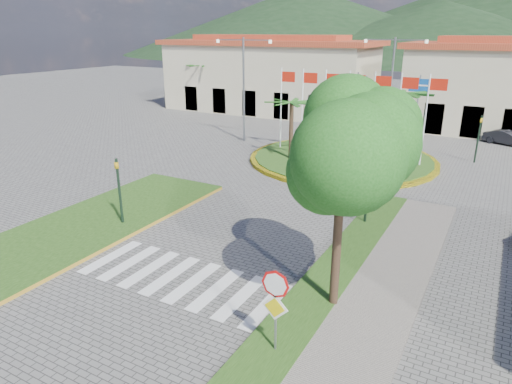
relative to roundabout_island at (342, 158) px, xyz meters
The scene contains 21 objects.
ground 22.00m from the roundabout_island, 90.01° to the right, with size 160.00×160.00×0.00m, color #62605D.
sidewalk_right 20.88m from the roundabout_island, 73.31° to the right, with size 4.00×28.00×0.15m, color gray.
verge_right 20.57m from the roundabout_island, 76.52° to the right, with size 1.60×28.00×0.18m, color #1F4313.
median_left 17.27m from the roundabout_island, 112.12° to the right, with size 5.00×14.00×0.18m, color #1F4313.
crosswalk 18.00m from the roundabout_island, 90.02° to the right, with size 8.00×3.00×0.01m, color silver.
roundabout_island is the anchor object (origin of this frame).
stop_sign 20.69m from the roundabout_island, 76.27° to the right, with size 0.80×0.11×2.65m.
deciduous_tree 18.55m from the roundabout_island, 72.09° to the right, with size 3.60×3.60×6.80m.
traffic_light_left 16.45m from the roundabout_island, 108.56° to the right, with size 0.15×0.18×3.20m.
traffic_light_right 11.11m from the roundabout_island, 65.80° to the right, with size 0.15×0.18×3.20m.
traffic_light_far 9.11m from the roundabout_island, 26.58° to the left, with size 0.18×0.15×3.20m.
direction_sign_west 9.78m from the roundabout_island, 102.60° to the left, with size 1.60×0.14×5.20m.
direction_sign_east 10.03m from the roundabout_island, 71.53° to the left, with size 1.60×0.14×5.20m.
street_lamp_centre 9.15m from the roundabout_island, 82.91° to the left, with size 4.80×0.16×8.00m.
street_lamp_west 10.19m from the roundabout_island, 167.48° to the left, with size 4.80×0.16×8.00m.
building_left 21.59m from the roundabout_island, 131.20° to the left, with size 23.32×9.54×8.05m.
hill_far_west 130.64m from the roundabout_island, 114.99° to the left, with size 140.00×140.00×22.00m, color black.
hill_near_back 108.74m from the roundabout_island, 95.29° to the left, with size 110.00×110.00×16.00m, color black.
white_van 15.67m from the roundabout_island, 123.21° to the left, with size 1.75×3.81×1.06m, color silver.
car_dark_a 11.31m from the roundabout_island, 87.08° to the left, with size 1.42×3.53×1.20m, color black.
car_dark_b 14.55m from the roundabout_island, 48.19° to the left, with size 1.16×3.34×1.10m, color black.
Camera 1 is at (9.49, -7.37, 8.49)m, focal length 32.00 mm.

